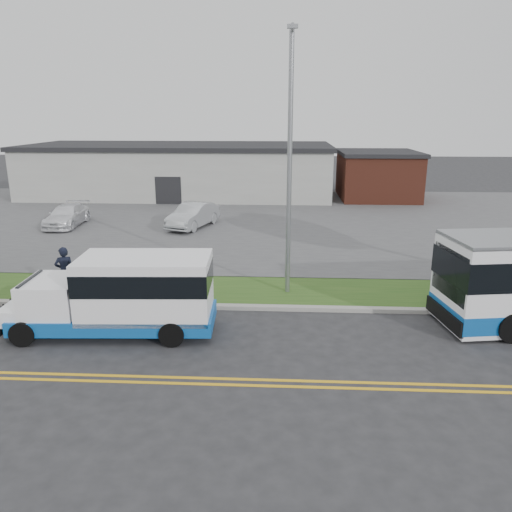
# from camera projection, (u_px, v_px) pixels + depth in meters

# --- Properties ---
(ground) EXTENTS (140.00, 140.00, 0.00)m
(ground) POSITION_uv_depth(u_px,v_px,m) (200.00, 320.00, 17.03)
(ground) COLOR #28282B
(ground) RESTS_ON ground
(lane_line_north) EXTENTS (70.00, 0.12, 0.01)m
(lane_line_north) POSITION_uv_depth(u_px,v_px,m) (177.00, 377.00, 13.34)
(lane_line_north) COLOR gold
(lane_line_north) RESTS_ON ground
(lane_line_south) EXTENTS (70.00, 0.12, 0.01)m
(lane_line_south) POSITION_uv_depth(u_px,v_px,m) (174.00, 383.00, 13.05)
(lane_line_south) COLOR gold
(lane_line_south) RESTS_ON ground
(curb) EXTENTS (80.00, 0.30, 0.15)m
(curb) POSITION_uv_depth(u_px,v_px,m) (205.00, 306.00, 18.07)
(curb) COLOR #9E9B93
(curb) RESTS_ON ground
(verge) EXTENTS (80.00, 3.30, 0.10)m
(verge) POSITION_uv_depth(u_px,v_px,m) (212.00, 290.00, 19.81)
(verge) COLOR #294E1A
(verge) RESTS_ON ground
(parking_lot) EXTENTS (80.00, 25.00, 0.10)m
(parking_lot) POSITION_uv_depth(u_px,v_px,m) (241.00, 219.00, 33.34)
(parking_lot) COLOR #4C4C4F
(parking_lot) RESTS_ON ground
(commercial_building) EXTENTS (25.40, 10.40, 4.35)m
(commercial_building) POSITION_uv_depth(u_px,v_px,m) (181.00, 170.00, 42.67)
(commercial_building) COLOR #9E9E99
(commercial_building) RESTS_ON ground
(brick_wing) EXTENTS (6.30, 7.30, 3.90)m
(brick_wing) POSITION_uv_depth(u_px,v_px,m) (377.00, 175.00, 40.92)
(brick_wing) COLOR brown
(brick_wing) RESTS_ON ground
(streetlight_near) EXTENTS (0.35, 1.53, 9.50)m
(streetlight_near) POSITION_uv_depth(u_px,v_px,m) (290.00, 159.00, 18.06)
(streetlight_near) COLOR gray
(streetlight_near) RESTS_ON verge
(shuttle_bus) EXTENTS (6.71, 2.51, 2.53)m
(shuttle_bus) POSITION_uv_depth(u_px,v_px,m) (126.00, 293.00, 15.75)
(shuttle_bus) COLOR #0E50A2
(shuttle_bus) RESTS_ON ground
(pedestrian) EXTENTS (0.82, 0.70, 1.92)m
(pedestrian) POSITION_uv_depth(u_px,v_px,m) (65.00, 271.00, 18.85)
(pedestrian) COLOR black
(pedestrian) RESTS_ON verge
(parked_car_a) EXTENTS (2.88, 4.74, 1.47)m
(parked_car_a) POSITION_uv_depth(u_px,v_px,m) (193.00, 215.00, 30.41)
(parked_car_a) COLOR #B8BCC0
(parked_car_a) RESTS_ON parking_lot
(parked_car_b) EXTENTS (1.98, 4.50, 1.28)m
(parked_car_b) POSITION_uv_depth(u_px,v_px,m) (67.00, 216.00, 30.84)
(parked_car_b) COLOR white
(parked_car_b) RESTS_ON parking_lot
(grocery_bag_left) EXTENTS (0.32, 0.32, 0.32)m
(grocery_bag_left) POSITION_uv_depth(u_px,v_px,m) (57.00, 293.00, 18.85)
(grocery_bag_left) COLOR white
(grocery_bag_left) RESTS_ON verge
(grocery_bag_right) EXTENTS (0.32, 0.32, 0.32)m
(grocery_bag_right) POSITION_uv_depth(u_px,v_px,m) (77.00, 289.00, 19.29)
(grocery_bag_right) COLOR white
(grocery_bag_right) RESTS_ON verge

